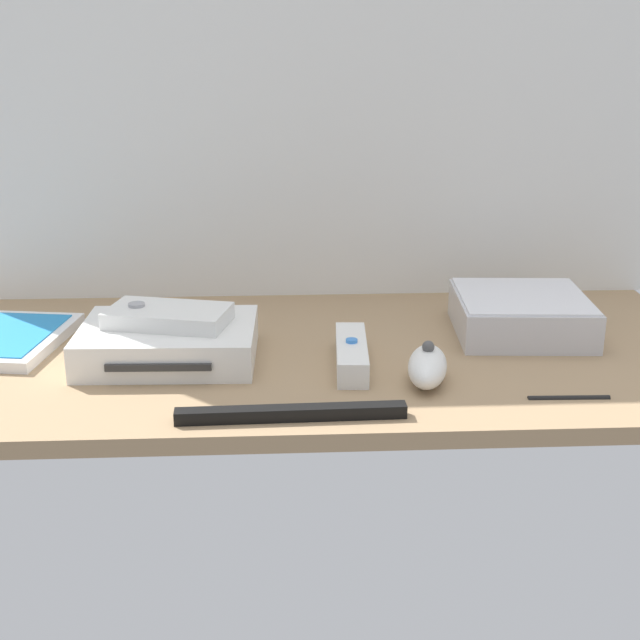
{
  "coord_description": "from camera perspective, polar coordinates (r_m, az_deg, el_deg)",
  "views": [
    {
      "loc": [
        -5.38,
        -102.69,
        38.55
      ],
      "look_at": [
        0.0,
        0.0,
        4.0
      ],
      "focal_mm": 48.98,
      "sensor_mm": 36.0,
      "label": 1
    }
  ],
  "objects": [
    {
      "name": "remote_wand",
      "position": [
        1.04,
        2.07,
        -2.24
      ],
      "size": [
        4.44,
        14.98,
        3.4
      ],
      "rotation": [
        0.0,
        0.0,
        -0.06
      ],
      "color": "white",
      "rests_on": "ground_plane"
    },
    {
      "name": "game_console",
      "position": [
        1.08,
        -9.87,
        -1.46
      ],
      "size": [
        21.47,
        16.98,
        4.4
      ],
      "rotation": [
        0.0,
        0.0,
        -0.03
      ],
      "color": "white",
      "rests_on": "ground_plane"
    },
    {
      "name": "stylus_pen",
      "position": [
        0.99,
        15.96,
        -4.78
      ],
      "size": [
        9.02,
        0.96,
        0.7
      ],
      "primitive_type": "cylinder",
      "rotation": [
        0.0,
        1.57,
        3.11
      ],
      "color": "black",
      "rests_on": "ground_plane"
    },
    {
      "name": "back_wall",
      "position": [
        1.28,
        -0.6,
        15.63
      ],
      "size": [
        110.0,
        1.2,
        64.0
      ],
      "primitive_type": "cube",
      "color": "white",
      "rests_on": "ground"
    },
    {
      "name": "mini_computer",
      "position": [
        1.18,
        13.01,
        0.37
      ],
      "size": [
        18.07,
        18.07,
        5.3
      ],
      "rotation": [
        0.0,
        0.0,
        -0.07
      ],
      "color": "silver",
      "rests_on": "ground_plane"
    },
    {
      "name": "ground_plane",
      "position": [
        1.1,
        0.0,
        -2.47
      ],
      "size": [
        100.0,
        48.0,
        2.0
      ],
      "primitive_type": "cube",
      "color": "#9E7F5B",
      "rests_on": "ground"
    },
    {
      "name": "game_case",
      "position": [
        1.18,
        -19.78,
        -1.19
      ],
      "size": [
        16.35,
        20.86,
        1.56
      ],
      "rotation": [
        0.0,
        0.0,
        -0.15
      ],
      "color": "white",
      "rests_on": "ground_plane"
    },
    {
      "name": "sensor_bar",
      "position": [
        0.91,
        -1.89,
        -6.1
      ],
      "size": [
        24.04,
        2.41,
        1.4
      ],
      "primitive_type": "cube",
      "rotation": [
        0.0,
        0.0,
        0.03
      ],
      "color": "black",
      "rests_on": "ground_plane"
    },
    {
      "name": "remote_classic_pad",
      "position": [
        1.07,
        -9.9,
        0.27
      ],
      "size": [
        15.89,
        11.19,
        2.4
      ],
      "rotation": [
        0.0,
        0.0,
        -0.24
      ],
      "color": "white",
      "rests_on": "game_console"
    },
    {
      "name": "remote_nunchuk",
      "position": [
        1.0,
        7.04,
        -3.02
      ],
      "size": [
        6.42,
        10.71,
        5.1
      ],
      "rotation": [
        0.0,
        0.0,
        -0.21
      ],
      "color": "white",
      "rests_on": "ground_plane"
    }
  ]
}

